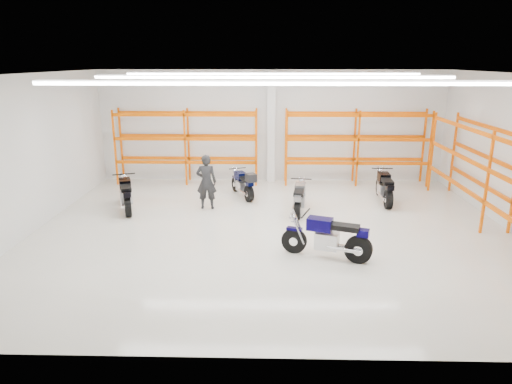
{
  "coord_description": "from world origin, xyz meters",
  "views": [
    {
      "loc": [
        -0.16,
        -12.62,
        4.85
      ],
      "look_at": [
        -0.48,
        0.5,
        1.05
      ],
      "focal_mm": 32.0,
      "sensor_mm": 36.0,
      "label": 1
    }
  ],
  "objects_px": {
    "motorcycle_back_b": "(244,184)",
    "motorcycle_back_c": "(299,199)",
    "motorcycle_main": "(330,238)",
    "structural_column": "(271,127)",
    "standing_man": "(206,182)",
    "motorcycle_back_a": "(126,195)",
    "motorcycle_back_d": "(385,188)"
  },
  "relations": [
    {
      "from": "motorcycle_back_b",
      "to": "motorcycle_main",
      "type": "bearing_deg",
      "value": -65.01
    },
    {
      "from": "motorcycle_back_c",
      "to": "standing_man",
      "type": "xyz_separation_m",
      "value": [
        -3.09,
        0.42,
        0.45
      ]
    },
    {
      "from": "structural_column",
      "to": "motorcycle_main",
      "type": "bearing_deg",
      "value": -79.4
    },
    {
      "from": "motorcycle_main",
      "to": "standing_man",
      "type": "xyz_separation_m",
      "value": [
        -3.63,
        3.98,
        0.39
      ]
    },
    {
      "from": "motorcycle_back_b",
      "to": "structural_column",
      "type": "distance_m",
      "value": 3.17
    },
    {
      "from": "motorcycle_back_b",
      "to": "motorcycle_back_c",
      "type": "xyz_separation_m",
      "value": [
        1.91,
        -1.7,
        -0.03
      ]
    },
    {
      "from": "motorcycle_back_a",
      "to": "motorcycle_back_d",
      "type": "xyz_separation_m",
      "value": [
        8.84,
        1.06,
        -0.0
      ]
    },
    {
      "from": "motorcycle_back_a",
      "to": "motorcycle_back_b",
      "type": "distance_m",
      "value": 4.15
    },
    {
      "from": "standing_man",
      "to": "structural_column",
      "type": "distance_m",
      "value": 4.52
    },
    {
      "from": "motorcycle_main",
      "to": "motorcycle_back_d",
      "type": "height_order",
      "value": "motorcycle_main"
    },
    {
      "from": "motorcycle_back_d",
      "to": "standing_man",
      "type": "height_order",
      "value": "standing_man"
    },
    {
      "from": "motorcycle_back_a",
      "to": "motorcycle_back_c",
      "type": "bearing_deg",
      "value": -1.66
    },
    {
      "from": "standing_man",
      "to": "structural_column",
      "type": "bearing_deg",
      "value": -119.82
    },
    {
      "from": "motorcycle_main",
      "to": "standing_man",
      "type": "height_order",
      "value": "standing_man"
    },
    {
      "from": "motorcycle_back_a",
      "to": "motorcycle_back_b",
      "type": "xyz_separation_m",
      "value": [
        3.85,
        1.53,
        -0.01
      ]
    },
    {
      "from": "motorcycle_back_c",
      "to": "motorcycle_back_d",
      "type": "relative_size",
      "value": 0.92
    },
    {
      "from": "motorcycle_back_b",
      "to": "motorcycle_back_c",
      "type": "height_order",
      "value": "motorcycle_back_b"
    },
    {
      "from": "motorcycle_back_a",
      "to": "standing_man",
      "type": "height_order",
      "value": "standing_man"
    },
    {
      "from": "motorcycle_main",
      "to": "motorcycle_back_a",
      "type": "relative_size",
      "value": 1.03
    },
    {
      "from": "motorcycle_back_a",
      "to": "motorcycle_back_d",
      "type": "relative_size",
      "value": 0.96
    },
    {
      "from": "motorcycle_main",
      "to": "motorcycle_back_a",
      "type": "height_order",
      "value": "motorcycle_main"
    },
    {
      "from": "motorcycle_back_b",
      "to": "motorcycle_back_d",
      "type": "bearing_deg",
      "value": -5.38
    },
    {
      "from": "motorcycle_main",
      "to": "motorcycle_back_d",
      "type": "distance_m",
      "value": 5.42
    },
    {
      "from": "standing_man",
      "to": "motorcycle_back_b",
      "type": "bearing_deg",
      "value": -132.33
    },
    {
      "from": "motorcycle_back_c",
      "to": "standing_man",
      "type": "distance_m",
      "value": 3.16
    },
    {
      "from": "motorcycle_main",
      "to": "motorcycle_back_b",
      "type": "distance_m",
      "value": 5.8
    },
    {
      "from": "motorcycle_back_b",
      "to": "motorcycle_back_c",
      "type": "distance_m",
      "value": 2.56
    },
    {
      "from": "motorcycle_back_b",
      "to": "motorcycle_back_d",
      "type": "height_order",
      "value": "motorcycle_back_d"
    },
    {
      "from": "motorcycle_back_a",
      "to": "motorcycle_back_c",
      "type": "height_order",
      "value": "motorcycle_back_a"
    },
    {
      "from": "motorcycle_main",
      "to": "structural_column",
      "type": "xyz_separation_m",
      "value": [
        -1.44,
        7.71,
        1.71
      ]
    },
    {
      "from": "motorcycle_main",
      "to": "motorcycle_back_c",
      "type": "height_order",
      "value": "motorcycle_main"
    },
    {
      "from": "motorcycle_back_d",
      "to": "structural_column",
      "type": "xyz_separation_m",
      "value": [
        -3.98,
        2.92,
        1.73
      ]
    }
  ]
}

